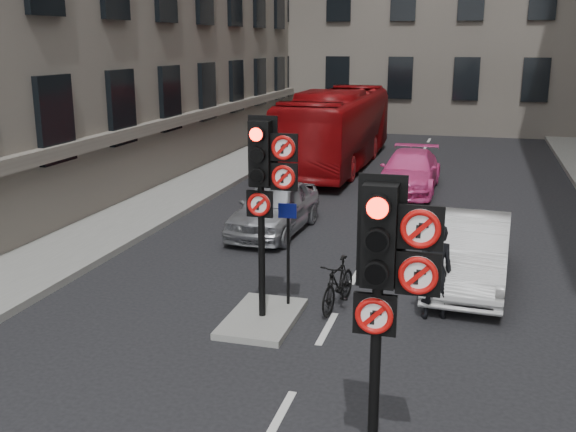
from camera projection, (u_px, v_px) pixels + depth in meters
The scene contains 11 objects.
pavement_left at pixel (144, 207), 20.24m from camera, with size 3.00×50.00×0.16m, color gray.
centre_island at pixel (262, 318), 12.16m from camera, with size 1.20×2.00×0.12m, color gray.
signal_near at pixel (387, 270), 7.08m from camera, with size 0.91×0.40×3.58m.
signal_far at pixel (266, 175), 11.46m from camera, with size 0.91×0.40×3.58m.
car_silver at pixel (274, 207), 17.67m from camera, with size 1.60×3.98×1.35m, color #A7A9AF.
car_white at pixel (470, 252), 13.85m from camera, with size 1.50×4.31×1.42m, color silver.
car_pink at pixel (409, 171), 22.61m from camera, with size 1.86×4.57×1.32m, color #EE4696.
bus_red at pixel (336, 128), 26.82m from camera, with size 2.57×10.96×3.05m, color maroon.
motorcycle at pixel (338, 284), 12.67m from camera, with size 0.45×1.59×0.95m, color black.
motorcyclist at pixel (435, 272), 12.10m from camera, with size 0.65×0.43×1.78m, color black.
info_sign at pixel (288, 240), 12.34m from camera, with size 0.34×0.11×1.95m.
Camera 1 is at (2.30, -5.75, 4.92)m, focal length 42.00 mm.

